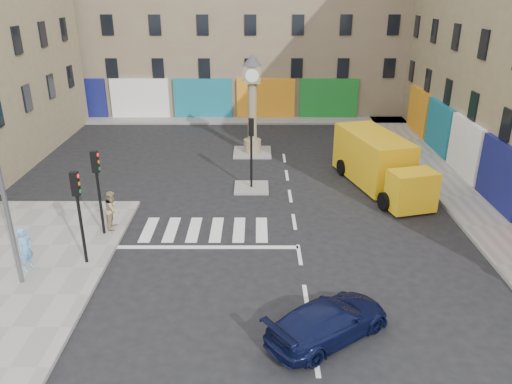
{
  "coord_description": "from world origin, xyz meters",
  "views": [
    {
      "loc": [
        -1.72,
        -16.54,
        10.1
      ],
      "look_at": [
        -1.75,
        2.77,
        2.0
      ],
      "focal_mm": 35.0,
      "sensor_mm": 36.0,
      "label": 1
    }
  ],
  "objects_px": {
    "traffic_light_left_far": "(97,180)",
    "traffic_light_island": "(251,142)",
    "pedestrian_tan": "(113,210)",
    "clock_pillar": "(252,98)",
    "pedestrian_blue": "(26,249)",
    "yellow_van": "(379,163)",
    "traffic_light_left_near": "(78,203)",
    "navy_sedan": "(329,321)"
  },
  "relations": [
    {
      "from": "traffic_light_left_near",
      "to": "pedestrian_tan",
      "type": "height_order",
      "value": "traffic_light_left_near"
    },
    {
      "from": "navy_sedan",
      "to": "yellow_van",
      "type": "height_order",
      "value": "yellow_van"
    },
    {
      "from": "traffic_light_left_near",
      "to": "traffic_light_island",
      "type": "relative_size",
      "value": 1.0
    },
    {
      "from": "traffic_light_left_near",
      "to": "yellow_van",
      "type": "distance_m",
      "value": 15.44
    },
    {
      "from": "traffic_light_left_far",
      "to": "pedestrian_tan",
      "type": "height_order",
      "value": "traffic_light_left_far"
    },
    {
      "from": "traffic_light_left_far",
      "to": "pedestrian_tan",
      "type": "relative_size",
      "value": 2.16
    },
    {
      "from": "traffic_light_left_far",
      "to": "traffic_light_island",
      "type": "distance_m",
      "value": 8.3
    },
    {
      "from": "traffic_light_left_near",
      "to": "pedestrian_tan",
      "type": "xyz_separation_m",
      "value": [
        0.3,
        2.96,
        -1.62
      ]
    },
    {
      "from": "navy_sedan",
      "to": "pedestrian_blue",
      "type": "xyz_separation_m",
      "value": [
        -10.77,
        3.7,
        0.39
      ]
    },
    {
      "from": "traffic_light_left_near",
      "to": "pedestrian_tan",
      "type": "relative_size",
      "value": 2.16
    },
    {
      "from": "traffic_light_left_far",
      "to": "pedestrian_tan",
      "type": "distance_m",
      "value": 1.74
    },
    {
      "from": "pedestrian_blue",
      "to": "pedestrian_tan",
      "type": "height_order",
      "value": "pedestrian_blue"
    },
    {
      "from": "yellow_van",
      "to": "navy_sedan",
      "type": "bearing_deg",
      "value": -123.89
    },
    {
      "from": "yellow_van",
      "to": "pedestrian_blue",
      "type": "bearing_deg",
      "value": -164.83
    },
    {
      "from": "traffic_light_left_near",
      "to": "yellow_van",
      "type": "bearing_deg",
      "value": 32.02
    },
    {
      "from": "traffic_light_left_far",
      "to": "clock_pillar",
      "type": "distance_m",
      "value": 13.05
    },
    {
      "from": "pedestrian_tan",
      "to": "yellow_van",
      "type": "bearing_deg",
      "value": -67.23
    },
    {
      "from": "traffic_light_island",
      "to": "pedestrian_tan",
      "type": "distance_m",
      "value": 7.87
    },
    {
      "from": "yellow_van",
      "to": "pedestrian_blue",
      "type": "relative_size",
      "value": 4.51
    },
    {
      "from": "clock_pillar",
      "to": "pedestrian_blue",
      "type": "bearing_deg",
      "value": -120.03
    },
    {
      "from": "pedestrian_blue",
      "to": "traffic_light_left_near",
      "type": "bearing_deg",
      "value": -55.41
    },
    {
      "from": "clock_pillar",
      "to": "pedestrian_tan",
      "type": "height_order",
      "value": "clock_pillar"
    },
    {
      "from": "traffic_light_island",
      "to": "pedestrian_blue",
      "type": "xyz_separation_m",
      "value": [
        -8.29,
        -8.34,
        -1.58
      ]
    },
    {
      "from": "pedestrian_tan",
      "to": "clock_pillar",
      "type": "bearing_deg",
      "value": -28.4
    },
    {
      "from": "clock_pillar",
      "to": "pedestrian_blue",
      "type": "height_order",
      "value": "clock_pillar"
    },
    {
      "from": "traffic_light_island",
      "to": "navy_sedan",
      "type": "height_order",
      "value": "traffic_light_island"
    },
    {
      "from": "traffic_light_left_far",
      "to": "clock_pillar",
      "type": "relative_size",
      "value": 0.61
    },
    {
      "from": "traffic_light_left_far",
      "to": "pedestrian_blue",
      "type": "relative_size",
      "value": 2.16
    },
    {
      "from": "clock_pillar",
      "to": "navy_sedan",
      "type": "relative_size",
      "value": 1.45
    },
    {
      "from": "traffic_light_left_near",
      "to": "traffic_light_left_far",
      "type": "distance_m",
      "value": 2.4
    },
    {
      "from": "traffic_light_island",
      "to": "pedestrian_tan",
      "type": "xyz_separation_m",
      "value": [
        -6.0,
        -4.84,
        -1.59
      ]
    },
    {
      "from": "pedestrian_tan",
      "to": "traffic_light_left_near",
      "type": "bearing_deg",
      "value": 174.78
    },
    {
      "from": "traffic_light_island",
      "to": "traffic_light_left_near",
      "type": "bearing_deg",
      "value": -128.93
    },
    {
      "from": "traffic_light_island",
      "to": "navy_sedan",
      "type": "relative_size",
      "value": 0.88
    },
    {
      "from": "traffic_light_left_far",
      "to": "traffic_light_island",
      "type": "xyz_separation_m",
      "value": [
        6.3,
        5.4,
        -0.03
      ]
    },
    {
      "from": "traffic_light_left_far",
      "to": "pedestrian_tan",
      "type": "bearing_deg",
      "value": 61.75
    },
    {
      "from": "clock_pillar",
      "to": "traffic_light_island",
      "type": "bearing_deg",
      "value": -90.0
    },
    {
      "from": "traffic_light_left_near",
      "to": "navy_sedan",
      "type": "xyz_separation_m",
      "value": [
        8.78,
        -4.25,
        -2.01
      ]
    },
    {
      "from": "clock_pillar",
      "to": "yellow_van",
      "type": "height_order",
      "value": "clock_pillar"
    },
    {
      "from": "traffic_light_left_near",
      "to": "yellow_van",
      "type": "xyz_separation_m",
      "value": [
        13.05,
        8.16,
        -1.28
      ]
    },
    {
      "from": "pedestrian_tan",
      "to": "navy_sedan",
      "type": "bearing_deg",
      "value": -129.8
    },
    {
      "from": "traffic_light_left_far",
      "to": "traffic_light_island",
      "type": "height_order",
      "value": "traffic_light_left_far"
    }
  ]
}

